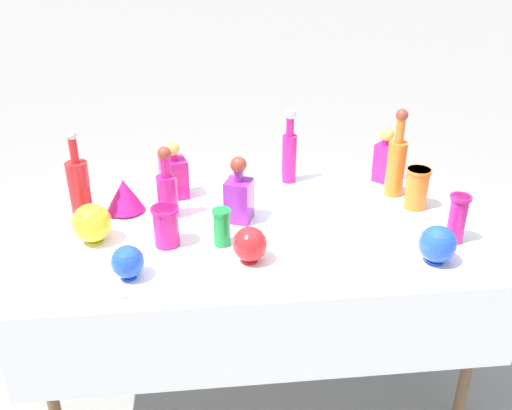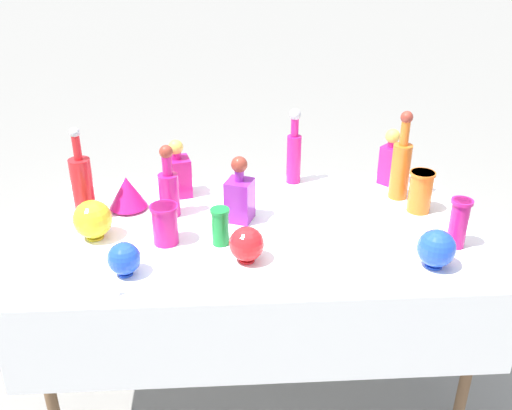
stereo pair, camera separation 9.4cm
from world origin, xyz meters
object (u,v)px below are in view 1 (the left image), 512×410
slender_vase_3 (222,226)px  round_bowl_3 (92,223)px  square_decanter_2 (174,175)px  round_bowl_0 (128,262)px  fluted_vase_0 (124,195)px  tall_bottle_3 (80,189)px  tall_bottle_2 (289,151)px  square_decanter_0 (239,195)px  square_decanter_1 (385,156)px  round_bowl_2 (438,244)px  slender_vase_0 (457,217)px  round_bowl_1 (250,244)px  tall_bottle_0 (396,162)px  slender_vase_1 (166,225)px  tall_bottle_1 (167,190)px  slender_vase_2 (417,187)px

slender_vase_3 → round_bowl_3: size_ratio=0.94×
slender_vase_3 → square_decanter_2: bearing=113.0°
square_decanter_2 → round_bowl_0: (-0.15, -0.63, -0.04)m
slender_vase_3 → fluted_vase_0: 0.50m
tall_bottle_3 → fluted_vase_0: tall_bottle_3 is taller
tall_bottle_3 → square_decanter_2: tall_bottle_3 is taller
tall_bottle_2 → round_bowl_3: (-0.83, -0.48, -0.07)m
square_decanter_0 → square_decanter_1: 0.77m
fluted_vase_0 → round_bowl_2: (1.15, -0.52, -0.00)m
square_decanter_2 → square_decanter_1: bearing=4.0°
tall_bottle_3 → slender_vase_0: size_ratio=2.02×
square_decanter_2 → round_bowl_1: size_ratio=1.93×
square_decanter_2 → slender_vase_0: 1.19m
tall_bottle_0 → slender_vase_0: (0.10, -0.43, -0.05)m
round_bowl_2 → round_bowl_3: bearing=167.5°
tall_bottle_2 → square_decanter_1: 0.45m
slender_vase_1 → round_bowl_2: (0.97, -0.23, -0.01)m
slender_vase_1 → fluted_vase_0: size_ratio=0.98×
square_decanter_0 → tall_bottle_0: bearing=13.4°
tall_bottle_3 → round_bowl_1: 0.75m
round_bowl_2 → tall_bottle_3: bearing=161.1°
tall_bottle_2 → slender_vase_1: bearing=-136.2°
slender_vase_0 → fluted_vase_0: size_ratio=1.20×
slender_vase_0 → tall_bottle_0: bearing=103.1°
round_bowl_1 → tall_bottle_3: bearing=150.1°
tall_bottle_2 → square_decanter_2: tall_bottle_2 is taller
tall_bottle_1 → slender_vase_3: bearing=-50.1°
tall_bottle_1 → tall_bottle_2: 0.63m
square_decanter_0 → slender_vase_0: size_ratio=1.43×
tall_bottle_1 → tall_bottle_2: tall_bottle_2 is taller
square_decanter_0 → square_decanter_1: size_ratio=1.04×
tall_bottle_2 → square_decanter_0: size_ratio=1.28×
tall_bottle_1 → round_bowl_1: 0.49m
round_bowl_1 → round_bowl_2: size_ratio=0.94×
tall_bottle_1 → slender_vase_3: size_ratio=2.10×
slender_vase_3 → square_decanter_0: bearing=67.3°
square_decanter_0 → square_decanter_2: 0.37m
square_decanter_0 → slender_vase_0: square_decanter_0 is taller
square_decanter_2 → round_bowl_0: 0.65m
tall_bottle_0 → square_decanter_0: size_ratio=1.43×
round_bowl_1 → fluted_vase_0: bearing=137.5°
round_bowl_2 → round_bowl_3: 1.28m
slender_vase_0 → round_bowl_2: size_ratio=1.35×
slender_vase_2 → round_bowl_3: size_ratio=1.14×
tall_bottle_0 → round_bowl_0: 1.25m
round_bowl_3 → tall_bottle_0: bearing=12.7°
tall_bottle_1 → round_bowl_1: tall_bottle_1 is taller
slender_vase_3 → round_bowl_0: bearing=-150.1°
tall_bottle_0 → square_decanter_2: 0.98m
tall_bottle_0 → square_decanter_2: (-0.98, 0.08, -0.05)m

